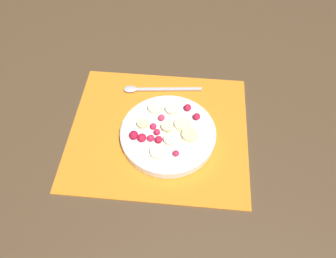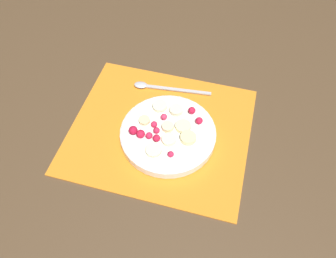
# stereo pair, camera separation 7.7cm
# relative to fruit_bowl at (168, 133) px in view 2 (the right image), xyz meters

# --- Properties ---
(ground_plane) EXTENTS (3.00, 3.00, 0.00)m
(ground_plane) POSITION_rel_fruit_bowl_xyz_m (0.02, -0.02, -0.02)
(ground_plane) COLOR #4C3823
(placemat) EXTENTS (0.43, 0.38, 0.01)m
(placemat) POSITION_rel_fruit_bowl_xyz_m (0.02, -0.02, -0.02)
(placemat) COLOR orange
(placemat) RESTS_ON ground_plane
(fruit_bowl) EXTENTS (0.23, 0.23, 0.05)m
(fruit_bowl) POSITION_rel_fruit_bowl_xyz_m (0.00, 0.00, 0.00)
(fruit_bowl) COLOR white
(fruit_bowl) RESTS_ON placemat
(spoon) EXTENTS (0.21, 0.04, 0.01)m
(spoon) POSITION_rel_fruit_bowl_xyz_m (0.07, -0.15, -0.01)
(spoon) COLOR #B2B2B7
(spoon) RESTS_ON placemat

